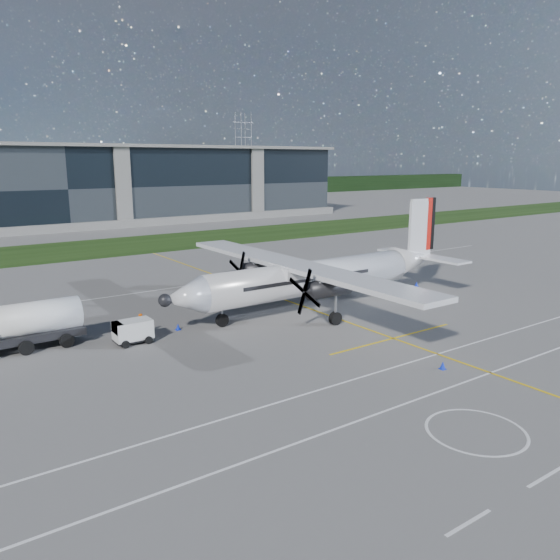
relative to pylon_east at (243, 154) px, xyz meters
name	(u,v)px	position (x,y,z in m)	size (l,w,h in m)	color
ground	(130,254)	(-85.00, -110.00, -15.00)	(400.00, 400.00, 0.00)	slate
grass_strip	(111,247)	(-85.00, -102.00, -14.98)	(400.00, 18.00, 0.04)	black
terminal_building	(55,187)	(-85.00, -70.00, -7.50)	(120.00, 20.00, 15.00)	black
tree_line	(5,195)	(-85.00, -10.00, -12.00)	(400.00, 6.00, 6.00)	black
pylon_east	(243,154)	(0.00, 0.00, 0.00)	(9.00, 4.60, 30.00)	gray
yellow_taxiway_centerline	(270,295)	(-82.00, -140.00, -14.99)	(0.20, 70.00, 0.01)	yellow
white_lane_line	(459,384)	(-85.00, -164.00, -14.99)	(90.00, 0.15, 0.01)	white
turboprop_aircraft	(320,257)	(-81.10, -146.39, -10.48)	(29.04, 30.12, 9.03)	white
fuel_tanker_truck	(9,329)	(-105.23, -143.21, -13.38)	(8.62, 2.80, 3.23)	white
baggage_tug	(133,332)	(-97.81, -146.22, -14.17)	(2.76, 1.66, 1.66)	silver
ground_crew_person	(142,323)	(-96.68, -144.92, -14.04)	(0.79, 0.56, 1.93)	#F25907
safety_cone_stbdwing	(207,279)	(-84.31, -131.43, -14.75)	(0.36, 0.36, 0.50)	#0B24C4
safety_cone_tail	(417,284)	(-67.74, -145.64, -14.75)	(0.36, 0.36, 0.50)	#0B24C4
safety_cone_portwing	(443,365)	(-83.89, -161.92, -14.75)	(0.36, 0.36, 0.50)	#0B24C4
safety_cone_fwd	(142,335)	(-96.97, -145.64, -14.75)	(0.36, 0.36, 0.50)	#0B24C4
safety_cone_nose_stbd	(178,327)	(-93.93, -145.18, -14.75)	(0.36, 0.36, 0.50)	#0B24C4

